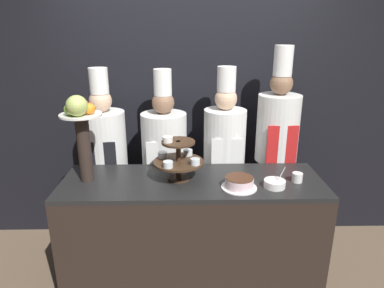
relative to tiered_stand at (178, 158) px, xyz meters
The scene contains 11 objects.
wall_back 0.92m from the tiered_stand, 83.14° to the left, with size 10.00×0.06×2.80m.
buffet_counter 0.66m from the tiered_stand, 10.77° to the right, with size 1.95×0.64×0.96m.
tiered_stand is the anchor object (origin of this frame).
fruit_pedestal 0.73m from the tiered_stand, behind, with size 0.30×0.30×0.65m.
cake_round 0.48m from the tiered_stand, 20.32° to the right, with size 0.25×0.25×0.08m.
cup_white 0.89m from the tiered_stand, ahead, with size 0.08×0.08×0.07m.
serving_bowl_near 0.72m from the tiered_stand, 12.48° to the right, with size 0.15×0.15×0.15m.
chef_left 0.84m from the tiered_stand, 143.28° to the left, with size 0.39×0.39×1.73m.
chef_center_left 0.55m from the tiered_stand, 105.00° to the left, with size 0.39×0.39×1.72m.
chef_center_right 0.65m from the tiered_stand, 50.85° to the left, with size 0.36×0.36×1.74m.
chef_right 0.99m from the tiered_stand, 29.69° to the left, with size 0.36×0.36×1.90m.
Camera 1 is at (-0.05, -2.01, 2.03)m, focal length 32.00 mm.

